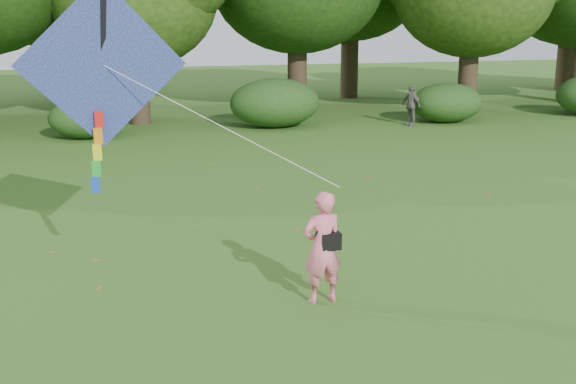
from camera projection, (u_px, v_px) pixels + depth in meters
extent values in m
plane|color=#265114|center=(359.00, 322.00, 10.46)|extent=(100.00, 100.00, 0.00)
imported|color=#E86D83|center=(322.00, 248.00, 11.00)|extent=(0.70, 0.51, 1.76)
imported|color=#67625B|center=(411.00, 105.00, 28.20)|extent=(0.71, 1.01, 1.59)
cube|color=black|center=(331.00, 241.00, 10.97)|extent=(0.30, 0.20, 0.26)
cylinder|color=black|center=(323.00, 220.00, 10.85)|extent=(0.33, 0.14, 0.47)
cube|color=#264DA5|center=(102.00, 65.00, 10.98)|extent=(2.58, 0.49, 2.59)
cube|color=black|center=(102.00, 65.00, 11.01)|extent=(0.26, 0.57, 2.35)
cylinder|color=white|center=(220.00, 126.00, 10.88)|extent=(3.34, 1.54, 1.78)
cube|color=red|center=(99.00, 119.00, 11.18)|extent=(0.14, 0.06, 0.26)
cube|color=orange|center=(98.00, 136.00, 11.24)|extent=(0.14, 0.06, 0.26)
cube|color=yellow|center=(97.00, 152.00, 11.30)|extent=(0.14, 0.06, 0.26)
cube|color=green|center=(96.00, 169.00, 11.35)|extent=(0.14, 0.06, 0.26)
cube|color=blue|center=(96.00, 185.00, 11.41)|extent=(0.14, 0.06, 0.26)
cylinder|color=#3A2D1E|center=(139.00, 84.00, 28.38)|extent=(0.80, 0.80, 3.15)
cylinder|color=#3A2D1E|center=(297.00, 70.00, 31.88)|extent=(0.86, 0.86, 3.67)
cylinder|color=#3A2D1E|center=(468.00, 74.00, 31.25)|extent=(0.83, 0.83, 3.43)
cylinder|color=#3A2D1E|center=(67.00, 67.00, 34.65)|extent=(0.84, 0.84, 3.50)
cylinder|color=#3A2D1E|center=(349.00, 58.00, 37.03)|extent=(0.90, 0.90, 4.02)
cylinder|color=#3A2D1E|center=(565.00, 58.00, 40.69)|extent=(0.85, 0.85, 3.57)
ellipsoid|color=#264919|center=(87.00, 118.00, 25.38)|extent=(2.66, 2.09, 1.42)
ellipsoid|color=#264919|center=(275.00, 103.00, 27.77)|extent=(3.50, 2.75, 1.88)
ellipsoid|color=#264919|center=(447.00, 103.00, 29.02)|extent=(2.94, 2.31, 1.58)
cube|color=brown|center=(488.00, 192.00, 17.92)|extent=(0.14, 0.14, 0.01)
cube|color=brown|center=(99.00, 288.00, 11.73)|extent=(0.11, 0.14, 0.01)
cube|color=brown|center=(211.00, 164.00, 21.21)|extent=(0.14, 0.12, 0.01)
cube|color=brown|center=(297.00, 229.00, 14.90)|extent=(0.13, 0.14, 0.01)
cube|color=brown|center=(257.00, 189.00, 18.29)|extent=(0.14, 0.12, 0.01)
cube|color=brown|center=(368.00, 177.00, 19.51)|extent=(0.12, 0.14, 0.01)
cube|color=brown|center=(97.00, 260.00, 13.04)|extent=(0.14, 0.12, 0.01)
cube|color=brown|center=(53.00, 252.00, 13.49)|extent=(0.14, 0.12, 0.01)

